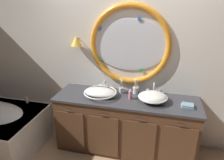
{
  "coord_description": "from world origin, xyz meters",
  "views": [
    {
      "loc": [
        0.49,
        -2.28,
        2.12
      ],
      "look_at": [
        -0.14,
        0.25,
        1.09
      ],
      "focal_mm": 32.93,
      "sensor_mm": 36.0,
      "label": 1
    }
  ],
  "objects_px": {
    "sink_basin_left": "(100,92)",
    "soap_dispenser": "(130,95)",
    "toothbrush_holder_right": "(136,90)",
    "folded_hand_towel": "(188,106)",
    "sink_basin_right": "(153,97)",
    "toothbrush_holder_left": "(121,89)"
  },
  "relations": [
    {
      "from": "sink_basin_left",
      "to": "soap_dispenser",
      "type": "xyz_separation_m",
      "value": [
        0.43,
        0.01,
        0.01
      ]
    },
    {
      "from": "sink_basin_left",
      "to": "folded_hand_towel",
      "type": "bearing_deg",
      "value": -2.32
    },
    {
      "from": "sink_basin_left",
      "to": "toothbrush_holder_right",
      "type": "distance_m",
      "value": 0.52
    },
    {
      "from": "folded_hand_towel",
      "to": "toothbrush_holder_left",
      "type": "bearing_deg",
      "value": 166.2
    },
    {
      "from": "sink_basin_right",
      "to": "folded_hand_towel",
      "type": "xyz_separation_m",
      "value": [
        0.44,
        -0.05,
        -0.05
      ]
    },
    {
      "from": "sink_basin_right",
      "to": "sink_basin_left",
      "type": "bearing_deg",
      "value": -180.0
    },
    {
      "from": "sink_basin_left",
      "to": "sink_basin_right",
      "type": "xyz_separation_m",
      "value": [
        0.73,
        0.0,
        0.01
      ]
    },
    {
      "from": "toothbrush_holder_right",
      "to": "folded_hand_towel",
      "type": "distance_m",
      "value": 0.74
    },
    {
      "from": "sink_basin_left",
      "to": "soap_dispenser",
      "type": "relative_size",
      "value": 3.17
    },
    {
      "from": "sink_basin_right",
      "to": "toothbrush_holder_left",
      "type": "bearing_deg",
      "value": 159.35
    },
    {
      "from": "folded_hand_towel",
      "to": "soap_dispenser",
      "type": "bearing_deg",
      "value": 175.35
    },
    {
      "from": "sink_basin_left",
      "to": "soap_dispenser",
      "type": "bearing_deg",
      "value": 1.75
    },
    {
      "from": "toothbrush_holder_left",
      "to": "soap_dispenser",
      "type": "relative_size",
      "value": 1.5
    },
    {
      "from": "sink_basin_right",
      "to": "folded_hand_towel",
      "type": "height_order",
      "value": "sink_basin_right"
    },
    {
      "from": "toothbrush_holder_right",
      "to": "soap_dispenser",
      "type": "xyz_separation_m",
      "value": [
        -0.05,
        -0.2,
        0.01
      ]
    },
    {
      "from": "sink_basin_left",
      "to": "toothbrush_holder_right",
      "type": "relative_size",
      "value": 2.12
    },
    {
      "from": "toothbrush_holder_left",
      "to": "soap_dispenser",
      "type": "distance_m",
      "value": 0.23
    },
    {
      "from": "sink_basin_right",
      "to": "folded_hand_towel",
      "type": "relative_size",
      "value": 2.52
    },
    {
      "from": "sink_basin_left",
      "to": "toothbrush_holder_right",
      "type": "bearing_deg",
      "value": 24.54
    },
    {
      "from": "toothbrush_holder_right",
      "to": "soap_dispenser",
      "type": "bearing_deg",
      "value": -103.03
    },
    {
      "from": "sink_basin_right",
      "to": "toothbrush_holder_right",
      "type": "relative_size",
      "value": 1.77
    },
    {
      "from": "toothbrush_holder_left",
      "to": "toothbrush_holder_right",
      "type": "bearing_deg",
      "value": 11.42
    }
  ]
}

